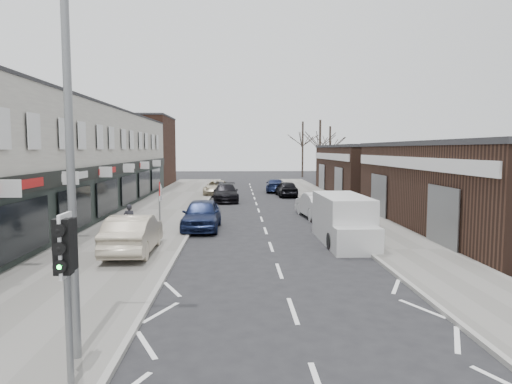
{
  "coord_description": "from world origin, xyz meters",
  "views": [
    {
      "loc": [
        -1.46,
        -9.78,
        4.3
      ],
      "look_at": [
        -0.73,
        8.28,
        2.6
      ],
      "focal_mm": 32.0,
      "sensor_mm": 36.0,
      "label": 1
    }
  ],
  "objects": [
    {
      "name": "pavement_left",
      "position": [
        -6.75,
        22.0,
        0.06
      ],
      "size": [
        5.5,
        64.0,
        0.12
      ],
      "primitive_type": "cube",
      "color": "slate",
      "rests_on": "ground"
    },
    {
      "name": "parked_car_right_a",
      "position": [
        3.5,
        18.51,
        0.81
      ],
      "size": [
        2.18,
        5.04,
        1.61
      ],
      "primitive_type": "imported",
      "rotation": [
        0.0,
        0.0,
        3.24
      ],
      "color": "silver",
      "rests_on": "ground"
    },
    {
      "name": "parked_car_right_c",
      "position": [
        2.33,
        35.86,
        0.66
      ],
      "size": [
        2.23,
        4.7,
        1.32
      ],
      "primitive_type": "imported",
      "rotation": [
        0.0,
        0.0,
        3.06
      ],
      "color": "#151F43",
      "rests_on": "ground"
    },
    {
      "name": "right_unit_near",
      "position": [
        12.5,
        14.0,
        2.25
      ],
      "size": [
        10.0,
        18.0,
        4.5
      ],
      "primitive_type": "cube",
      "color": "#332017",
      "rests_on": "ground"
    },
    {
      "name": "parked_car_right_b",
      "position": [
        2.99,
        31.4,
        0.72
      ],
      "size": [
        1.87,
        4.27,
        1.43
      ],
      "primitive_type": "imported",
      "rotation": [
        0.0,
        0.0,
        3.18
      ],
      "color": "black",
      "rests_on": "ground"
    },
    {
      "name": "parked_car_left_b",
      "position": [
        -2.46,
        27.71,
        0.72
      ],
      "size": [
        2.26,
        5.08,
        1.45
      ],
      "primitive_type": "imported",
      "rotation": [
        0.0,
        0.0,
        0.05
      ],
      "color": "black",
      "rests_on": "ground"
    },
    {
      "name": "right_unit_far",
      "position": [
        12.5,
        34.0,
        2.25
      ],
      "size": [
        10.0,
        16.0,
        4.5
      ],
      "primitive_type": "cube",
      "color": "#332017",
      "rests_on": "ground"
    },
    {
      "name": "sedan_on_pavement",
      "position": [
        -5.68,
        8.55,
        0.9
      ],
      "size": [
        1.71,
        4.78,
        1.57
      ],
      "primitive_type": "imported",
      "rotation": [
        0.0,
        0.0,
        3.15
      ],
      "color": "#B6A991",
      "rests_on": "pavement_left"
    },
    {
      "name": "white_van",
      "position": [
        3.4,
        10.83,
        1.03
      ],
      "size": [
        2.02,
        5.6,
        2.17
      ],
      "rotation": [
        0.0,
        0.0,
        0.01
      ],
      "color": "silver",
      "rests_on": "ground"
    },
    {
      "name": "tree_far_b",
      "position": [
        11.5,
        54.0,
        0.0
      ],
      "size": [
        3.6,
        3.6,
        7.5
      ],
      "primitive_type": null,
      "color": "#382D26",
      "rests_on": "ground"
    },
    {
      "name": "tree_far_c",
      "position": [
        8.5,
        60.0,
        0.0
      ],
      "size": [
        3.6,
        3.6,
        8.5
      ],
      "primitive_type": null,
      "color": "#382D26",
      "rests_on": "ground"
    },
    {
      "name": "parked_car_left_c",
      "position": [
        -3.4,
        32.98,
        0.69
      ],
      "size": [
        2.53,
        5.05,
        1.37
      ],
      "primitive_type": "imported",
      "rotation": [
        0.0,
        0.0,
        -0.05
      ],
      "color": "beige",
      "rests_on": "ground"
    },
    {
      "name": "tree_far_a",
      "position": [
        9.0,
        48.0,
        0.0
      ],
      "size": [
        3.6,
        3.6,
        8.0
      ],
      "primitive_type": null,
      "color": "#382D26",
      "rests_on": "ground"
    },
    {
      "name": "ground",
      "position": [
        0.0,
        0.0,
        0.0
      ],
      "size": [
        160.0,
        160.0,
        0.0
      ],
      "primitive_type": "plane",
      "color": "black",
      "rests_on": "ground"
    },
    {
      "name": "parked_car_left_a",
      "position": [
        -3.4,
        14.53,
        0.81
      ],
      "size": [
        2.02,
        4.8,
        1.62
      ],
      "primitive_type": "imported",
      "rotation": [
        0.0,
        0.0,
        -0.02
      ],
      "color": "#151F43",
      "rests_on": "ground"
    },
    {
      "name": "pavement_right",
      "position": [
        5.75,
        22.0,
        0.06
      ],
      "size": [
        3.5,
        64.0,
        0.12
      ],
      "primitive_type": "cube",
      "color": "slate",
      "rests_on": "ground"
    },
    {
      "name": "street_lamp",
      "position": [
        -4.53,
        -0.8,
        4.62
      ],
      "size": [
        2.23,
        0.22,
        8.0
      ],
      "color": "slate",
      "rests_on": "pavement_left"
    },
    {
      "name": "shop_terrace_left",
      "position": [
        -13.5,
        19.5,
        3.55
      ],
      "size": [
        8.0,
        41.0,
        7.1
      ],
      "primitive_type": "cube",
      "color": "beige",
      "rests_on": "ground"
    },
    {
      "name": "warning_sign",
      "position": [
        -5.16,
        12.0,
        2.2
      ],
      "size": [
        0.12,
        0.8,
        2.7
      ],
      "color": "slate",
      "rests_on": "pavement_left"
    },
    {
      "name": "traffic_light",
      "position": [
        -4.4,
        -2.02,
        2.41
      ],
      "size": [
        0.28,
        0.6,
        3.1
      ],
      "color": "slate",
      "rests_on": "pavement_left"
    },
    {
      "name": "brick_block_far",
      "position": [
        -13.5,
        45.0,
        4.0
      ],
      "size": [
        8.0,
        10.0,
        8.0
      ],
      "primitive_type": "cube",
      "color": "#41261C",
      "rests_on": "ground"
    },
    {
      "name": "pedestrian",
      "position": [
        -6.7,
        12.24,
        0.89
      ],
      "size": [
        0.59,
        0.4,
        1.54
      ],
      "primitive_type": "imported",
      "rotation": [
        0.0,
        0.0,
        3.2
      ],
      "color": "black",
      "rests_on": "pavement_left"
    }
  ]
}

